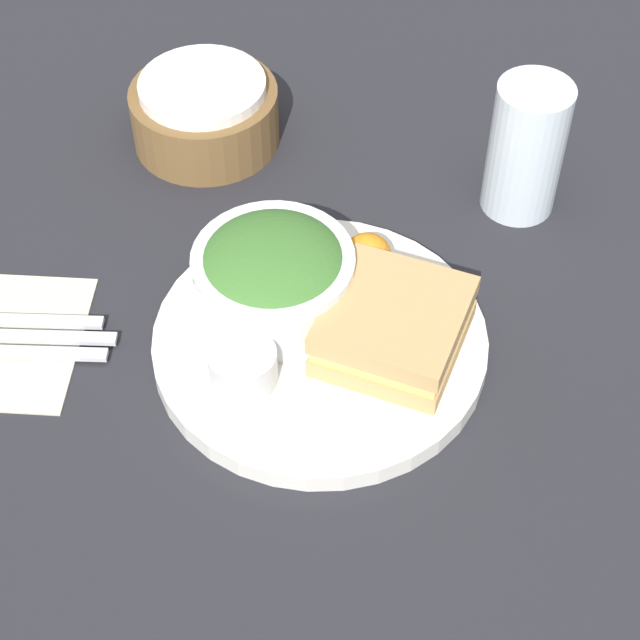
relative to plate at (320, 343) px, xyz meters
The scene contains 10 objects.
ground_plane 0.01m from the plate, ahead, with size 4.00×4.00×0.00m, color #232328.
plate is the anchor object (origin of this frame).
sandwich 0.07m from the plate, ahead, with size 0.14×0.15×0.05m.
salad_bowl 0.07m from the plate, 139.45° to the left, with size 0.14×0.14×0.07m.
dressing_cup 0.08m from the plate, 139.82° to the right, with size 0.06×0.06×0.03m, color #B7B7BC.
orange_wedge 0.09m from the plate, 63.63° to the left, with size 0.04×0.04×0.04m, color orange.
drink_glass 0.28m from the plate, 48.03° to the left, with size 0.07×0.07×0.14m, color silver.
bread_basket 0.31m from the plate, 116.33° to the left, with size 0.15×0.15×0.07m.
napkin 0.28m from the plate, behind, with size 0.14×0.15×0.00m, color beige.
spoon 0.28m from the plate, behind, with size 0.18×0.01×0.01m, color silver.
Camera 1 is at (0.04, -0.59, 0.72)m, focal length 60.00 mm.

